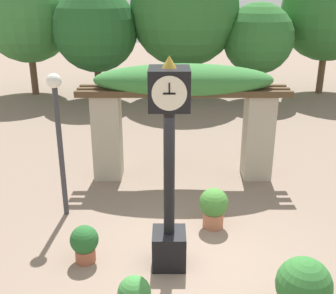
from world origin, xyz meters
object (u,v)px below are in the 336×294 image
(pedestal_clock, at_px, (168,167))
(potted_plant_far_left, at_px, (213,206))
(potted_plant_near_right, at_px, (303,286))
(potted_plant_near_left, at_px, (83,243))
(lamp_post, at_px, (57,123))

(pedestal_clock, height_order, potted_plant_far_left, pedestal_clock)
(pedestal_clock, bearing_deg, potted_plant_near_right, -33.13)
(potted_plant_far_left, bearing_deg, potted_plant_near_left, -153.91)
(pedestal_clock, relative_size, potted_plant_far_left, 4.36)
(pedestal_clock, height_order, potted_plant_near_right, pedestal_clock)
(potted_plant_near_right, bearing_deg, potted_plant_near_left, 158.40)
(potted_plant_near_right, xyz_separation_m, potted_plant_far_left, (-0.96, 2.32, -0.07))
(potted_plant_near_right, distance_m, potted_plant_far_left, 2.51)
(potted_plant_near_left, relative_size, lamp_post, 0.23)
(potted_plant_far_left, relative_size, lamp_post, 0.27)
(potted_plant_near_left, relative_size, potted_plant_near_right, 0.71)
(potted_plant_near_right, bearing_deg, lamp_post, 143.74)
(pedestal_clock, height_order, potted_plant_near_left, pedestal_clock)
(potted_plant_near_right, distance_m, lamp_post, 4.94)
(pedestal_clock, xyz_separation_m, potted_plant_near_left, (-1.37, 0.08, -1.37))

